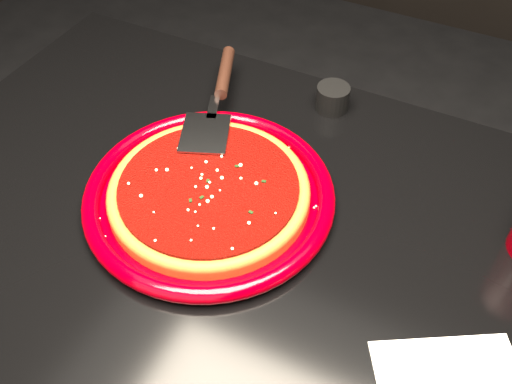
# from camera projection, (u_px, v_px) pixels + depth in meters

# --- Properties ---
(table) EXTENTS (1.20, 0.80, 0.75)m
(table) POSITION_uv_depth(u_px,v_px,m) (265.00, 378.00, 1.04)
(table) COLOR black
(table) RESTS_ON floor
(plate) EXTENTS (0.44, 0.44, 0.03)m
(plate) POSITION_uv_depth(u_px,v_px,m) (209.00, 195.00, 0.82)
(plate) COLOR #7E0008
(plate) RESTS_ON table
(pizza_crust) EXTENTS (0.35, 0.35, 0.01)m
(pizza_crust) POSITION_uv_depth(u_px,v_px,m) (209.00, 193.00, 0.82)
(pizza_crust) COLOR brown
(pizza_crust) RESTS_ON plate
(pizza_crust_rim) EXTENTS (0.35, 0.35, 0.02)m
(pizza_crust_rim) POSITION_uv_depth(u_px,v_px,m) (209.00, 190.00, 0.81)
(pizza_crust_rim) COLOR brown
(pizza_crust_rim) RESTS_ON plate
(pizza_sauce) EXTENTS (0.31, 0.31, 0.01)m
(pizza_sauce) POSITION_uv_depth(u_px,v_px,m) (209.00, 187.00, 0.81)
(pizza_sauce) COLOR #680905
(pizza_sauce) RESTS_ON plate
(parmesan_dusting) EXTENTS (0.25, 0.25, 0.01)m
(parmesan_dusting) POSITION_uv_depth(u_px,v_px,m) (208.00, 184.00, 0.80)
(parmesan_dusting) COLOR beige
(parmesan_dusting) RESTS_ON plate
(basil_flecks) EXTENTS (0.23, 0.23, 0.00)m
(basil_flecks) POSITION_uv_depth(u_px,v_px,m) (208.00, 184.00, 0.80)
(basil_flecks) COLOR black
(basil_flecks) RESTS_ON plate
(pizza_server) EXTENTS (0.20, 0.32, 0.02)m
(pizza_server) POSITION_uv_depth(u_px,v_px,m) (217.00, 98.00, 0.92)
(pizza_server) COLOR #AEB0B5
(pizza_server) RESTS_ON plate
(ramekin) EXTENTS (0.07, 0.07, 0.04)m
(ramekin) POSITION_uv_depth(u_px,v_px,m) (333.00, 98.00, 0.96)
(ramekin) COLOR black
(ramekin) RESTS_ON table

